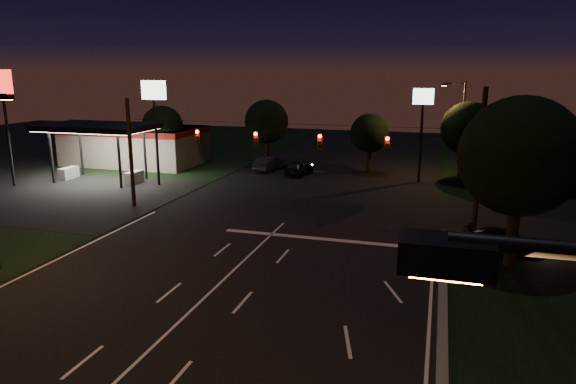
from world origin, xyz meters
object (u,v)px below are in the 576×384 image
at_px(tree_right_near, 520,157).
at_px(car_cross, 505,241).
at_px(utility_pole_right, 473,235).
at_px(car_oncoming_b, 269,163).
at_px(car_oncoming_a, 299,168).

height_order(tree_right_near, car_cross, tree_right_near).
xyz_separation_m(utility_pole_right, tree_right_near, (1.53, -4.83, 5.68)).
relative_size(tree_right_near, car_oncoming_b, 1.96).
xyz_separation_m(car_oncoming_b, car_cross, (20.36, -19.20, -0.12)).
distance_m(tree_right_near, car_cross, 5.47).
bearing_deg(car_oncoming_a, tree_right_near, 137.24).
distance_m(car_oncoming_a, car_oncoming_b, 3.80).
height_order(utility_pole_right, car_oncoming_a, utility_pole_right).
xyz_separation_m(car_oncoming_a, car_cross, (16.82, -17.81, -0.09)).
distance_m(utility_pole_right, car_oncoming_b, 25.06).
height_order(utility_pole_right, car_oncoming_b, utility_pole_right).
relative_size(utility_pole_right, tree_right_near, 1.03).
height_order(tree_right_near, car_oncoming_a, tree_right_near).
bearing_deg(tree_right_near, car_oncoming_b, 133.81).
xyz_separation_m(utility_pole_right, car_oncoming_a, (-15.35, 15.06, 0.72)).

